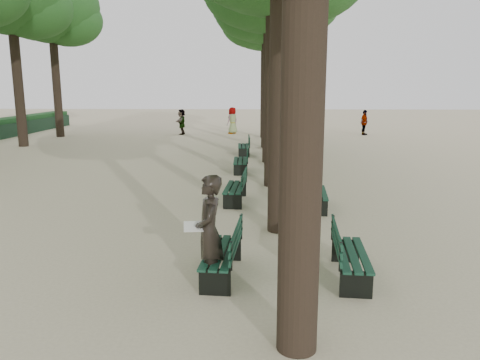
{
  "coord_description": "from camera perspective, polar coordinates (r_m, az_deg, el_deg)",
  "views": [
    {
      "loc": [
        0.96,
        -7.51,
        3.33
      ],
      "look_at": [
        0.6,
        3.0,
        1.2
      ],
      "focal_mm": 35.0,
      "sensor_mm": 36.0,
      "label": 1
    }
  ],
  "objects": [
    {
      "name": "bench_left_1",
      "position": [
        13.53,
        -0.6,
        -1.62
      ],
      "size": [
        0.66,
        1.83,
        0.92
      ],
      "color": "black",
      "rests_on": "ground"
    },
    {
      "name": "man_with_map",
      "position": [
        7.78,
        -3.77,
        -6.34
      ],
      "size": [
        0.66,
        0.79,
        1.91
      ],
      "color": "black",
      "rests_on": "ground"
    },
    {
      "name": "bench_right_3",
      "position": [
        23.48,
        6.04,
        3.9
      ],
      "size": [
        0.72,
        1.84,
        0.92
      ],
      "color": "black",
      "rests_on": "ground"
    },
    {
      "name": "bench_right_2",
      "position": [
        18.21,
        7.21,
        1.69
      ],
      "size": [
        0.59,
        1.81,
        0.92
      ],
      "color": "black",
      "rests_on": "ground"
    },
    {
      "name": "bench_left_2",
      "position": [
        18.31,
        0.07,
        1.84
      ],
      "size": [
        0.61,
        1.81,
        0.92
      ],
      "color": "black",
      "rests_on": "ground"
    },
    {
      "name": "pedestrian_c",
      "position": [
        33.14,
        14.91,
        6.78
      ],
      "size": [
        0.86,
        1.01,
        1.71
      ],
      "primitive_type": "imported",
      "rotation": [
        0.0,
        0.0,
        0.95
      ],
      "color": "#262628",
      "rests_on": "ground"
    },
    {
      "name": "bench_left_3",
      "position": [
        22.82,
        0.45,
        3.75
      ],
      "size": [
        0.64,
        1.82,
        0.92
      ],
      "color": "black",
      "rests_on": "ground"
    },
    {
      "name": "bench_left_0",
      "position": [
        8.4,
        -2.26,
        -9.91
      ],
      "size": [
        0.7,
        1.84,
        0.92
      ],
      "color": "black",
      "rests_on": "ground"
    },
    {
      "name": "tree_central_4",
      "position": [
        25.88,
        3.35,
        21.04
      ],
      "size": [
        6.0,
        6.0,
        9.95
      ],
      "color": "#33261C",
      "rests_on": "ground"
    },
    {
      "name": "pedestrian_b",
      "position": [
        33.36,
        7.38,
        7.26
      ],
      "size": [
        1.03,
        1.22,
        1.9
      ],
      "primitive_type": "imported",
      "rotation": [
        0.0,
        0.0,
        5.34
      ],
      "color": "#262628",
      "rests_on": "ground"
    },
    {
      "name": "bench_right_0",
      "position": [
        8.53,
        13.34,
        -9.89
      ],
      "size": [
        0.71,
        1.84,
        0.92
      ],
      "color": "black",
      "rests_on": "ground"
    },
    {
      "name": "pedestrian_d",
      "position": [
        33.0,
        -0.92,
        7.26
      ],
      "size": [
        0.88,
        0.91,
        1.84
      ],
      "primitive_type": "imported",
      "rotation": [
        0.0,
        0.0,
        3.97
      ],
      "color": "#262628",
      "rests_on": "ground"
    },
    {
      "name": "ground",
      "position": [
        8.27,
        -4.98,
        -12.33
      ],
      "size": [
        120.0,
        120.0,
        0.0
      ],
      "primitive_type": "plane",
      "color": "beige",
      "rests_on": "ground"
    },
    {
      "name": "bench_right_1",
      "position": [
        13.04,
        9.29,
        -2.27
      ],
      "size": [
        0.7,
        1.84,
        0.92
      ],
      "color": "black",
      "rests_on": "ground"
    },
    {
      "name": "tree_central_5",
      "position": [
        30.82,
        3.12,
        19.49
      ],
      "size": [
        6.0,
        6.0,
        9.95
      ],
      "color": "#33261C",
      "rests_on": "ground"
    },
    {
      "name": "tree_far_5",
      "position": [
        33.5,
        -22.08,
        18.92
      ],
      "size": [
        6.0,
        6.0,
        10.45
      ],
      "color": "#33261C",
      "rests_on": "ground"
    },
    {
      "name": "pedestrian_e",
      "position": [
        32.68,
        -7.12,
        7.05
      ],
      "size": [
        0.41,
        1.63,
        1.74
      ],
      "primitive_type": "imported",
      "rotation": [
        0.0,
        0.0,
        4.67
      ],
      "color": "#262628",
      "rests_on": "ground"
    }
  ]
}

